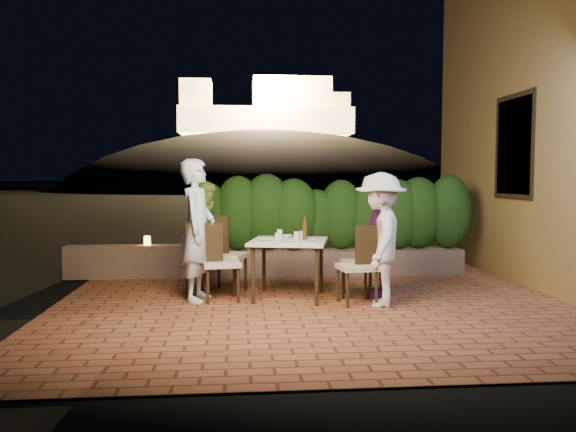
{
  "coord_description": "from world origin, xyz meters",
  "views": [
    {
      "loc": [
        -1.25,
        -6.46,
        1.55
      ],
      "look_at": [
        -0.62,
        0.72,
        1.05
      ],
      "focal_mm": 35.0,
      "sensor_mm": 36.0,
      "label": 1
    }
  ],
  "objects": [
    {
      "name": "diner_purple",
      "position": [
        0.57,
        0.61,
        0.74
      ],
      "size": [
        0.57,
        0.93,
        1.49
      ],
      "primitive_type": "imported",
      "rotation": [
        0.0,
        0.0,
        -1.83
      ],
      "color": "#682262",
      "rests_on": "ground"
    },
    {
      "name": "plate_centre",
      "position": [
        -0.58,
        0.64,
        0.76
      ],
      "size": [
        0.2,
        0.2,
        0.01
      ],
      "primitive_type": "cylinder",
      "color": "white",
      "rests_on": "dining_table"
    },
    {
      "name": "building_wall",
      "position": [
        3.6,
        2.0,
        2.5
      ],
      "size": [
        1.6,
        5.0,
        5.0
      ],
      "primitive_type": "cube",
      "color": "olive",
      "rests_on": "ground"
    },
    {
      "name": "dining_table",
      "position": [
        -0.62,
        0.62,
        0.38
      ],
      "size": [
        1.12,
        1.12,
        0.75
      ],
      "primitive_type": null,
      "rotation": [
        0.0,
        0.0,
        -0.22
      ],
      "color": "white",
      "rests_on": "ground"
    },
    {
      "name": "hedge",
      "position": [
        0.2,
        2.3,
        0.95
      ],
      "size": [
        4.0,
        0.7,
        1.1
      ],
      "primitive_type": null,
      "color": "#193C10",
      "rests_on": "planter"
    },
    {
      "name": "hill",
      "position": [
        2.0,
        60.0,
        -4.0
      ],
      "size": [
        52.0,
        40.0,
        22.0
      ],
      "primitive_type": "ellipsoid",
      "color": "black",
      "rests_on": "ground"
    },
    {
      "name": "chair_left_back",
      "position": [
        -1.41,
        1.08,
        0.52
      ],
      "size": [
        0.61,
        0.61,
        1.04
      ],
      "primitive_type": null,
      "rotation": [
        0.0,
        0.0,
        -0.35
      ],
      "color": "black",
      "rests_on": "ground"
    },
    {
      "name": "ground",
      "position": [
        0.0,
        0.0,
        -0.02
      ],
      "size": [
        400.0,
        400.0,
        0.0
      ],
      "primitive_type": "plane",
      "color": "black",
      "rests_on": "ground"
    },
    {
      "name": "diner_blue",
      "position": [
        -1.76,
        0.58,
        0.89
      ],
      "size": [
        0.54,
        0.72,
        1.78
      ],
      "primitive_type": "imported",
      "rotation": [
        0.0,
        0.0,
        1.39
      ],
      "color": "silver",
      "rests_on": "ground"
    },
    {
      "name": "fortress",
      "position": [
        2.0,
        60.0,
        10.5
      ],
      "size": [
        26.0,
        8.0,
        8.0
      ],
      "primitive_type": null,
      "color": "#FFCC7A",
      "rests_on": "hill"
    },
    {
      "name": "glass_se",
      "position": [
        -0.43,
        0.76,
        0.8
      ],
      "size": [
        0.06,
        0.06,
        0.1
      ],
      "primitive_type": "cylinder",
      "color": "silver",
      "rests_on": "dining_table"
    },
    {
      "name": "chair_right_front",
      "position": [
        0.19,
        0.21,
        0.48
      ],
      "size": [
        0.5,
        0.5,
        0.96
      ],
      "primitive_type": null,
      "rotation": [
        0.0,
        0.0,
        3.28
      ],
      "color": "black",
      "rests_on": "ground"
    },
    {
      "name": "terrace_floor",
      "position": [
        0.0,
        0.5,
        -0.07
      ],
      "size": [
        7.0,
        6.0,
        0.15
      ],
      "primitive_type": "cube",
      "color": "brown",
      "rests_on": "ground"
    },
    {
      "name": "chair_right_back",
      "position": [
        0.28,
        0.66,
        0.46
      ],
      "size": [
        0.51,
        0.51,
        0.92
      ],
      "primitive_type": null,
      "rotation": [
        0.0,
        0.0,
        2.92
      ],
      "color": "black",
      "rests_on": "ground"
    },
    {
      "name": "plate_front",
      "position": [
        -0.65,
        0.29,
        0.76
      ],
      "size": [
        0.25,
        0.25,
        0.01
      ],
      "primitive_type": "cylinder",
      "color": "white",
      "rests_on": "dining_table"
    },
    {
      "name": "glass_ne",
      "position": [
        -0.53,
        0.5,
        0.81
      ],
      "size": [
        0.07,
        0.07,
        0.12
      ],
      "primitive_type": "cylinder",
      "color": "silver",
      "rests_on": "dining_table"
    },
    {
      "name": "parapet",
      "position": [
        -2.8,
        2.3,
        0.25
      ],
      "size": [
        2.2,
        0.3,
        0.5
      ],
      "primitive_type": "cube",
      "color": "brown",
      "rests_on": "ground"
    },
    {
      "name": "glass_sw",
      "position": [
        -0.72,
        0.8,
        0.81
      ],
      "size": [
        0.07,
        0.07,
        0.12
      ],
      "primitive_type": "cylinder",
      "color": "silver",
      "rests_on": "dining_table"
    },
    {
      "name": "bowl",
      "position": [
        -0.63,
        0.89,
        0.77
      ],
      "size": [
        0.21,
        0.21,
        0.04
      ],
      "primitive_type": "imported",
      "rotation": [
        0.0,
        0.0,
        -0.48
      ],
      "color": "white",
      "rests_on": "dining_table"
    },
    {
      "name": "parapet_lamp",
      "position": [
        -2.66,
        2.3,
        0.57
      ],
      "size": [
        0.1,
        0.1,
        0.14
      ],
      "primitive_type": "cylinder",
      "color": "orange",
      "rests_on": "parapet"
    },
    {
      "name": "plate_ne",
      "position": [
        -0.39,
        0.33,
        0.76
      ],
      "size": [
        0.2,
        0.2,
        0.01
      ],
      "primitive_type": "cylinder",
      "color": "white",
      "rests_on": "dining_table"
    },
    {
      "name": "window_frame",
      "position": [
        2.81,
        1.5,
        2.0
      ],
      "size": [
        0.06,
        1.15,
        1.55
      ],
      "primitive_type": "cube",
      "color": "black",
      "rests_on": "building_wall"
    },
    {
      "name": "plate_nw",
      "position": [
        -0.95,
        0.43,
        0.76
      ],
      "size": [
        0.2,
        0.2,
        0.01
      ],
      "primitive_type": "cylinder",
      "color": "white",
      "rests_on": "dining_table"
    },
    {
      "name": "chair_left_front",
      "position": [
        -1.47,
        0.56,
        0.49
      ],
      "size": [
        0.52,
        0.52,
        0.98
      ],
      "primitive_type": null,
      "rotation": [
        0.0,
        0.0,
        0.14
      ],
      "color": "black",
      "rests_on": "ground"
    },
    {
      "name": "diner_white",
      "position": [
        0.44,
        0.1,
        0.8
      ],
      "size": [
        0.87,
        1.17,
        1.61
      ],
      "primitive_type": "imported",
      "rotation": [
        0.0,
        0.0,
        -1.86
      ],
      "color": "silver",
      "rests_on": "ground"
    },
    {
      "name": "diner_green",
      "position": [
        -1.69,
        1.14,
        0.75
      ],
      "size": [
        0.83,
        0.9,
        1.49
      ],
      "primitive_type": "imported",
      "rotation": [
        0.0,
        0.0,
        1.1
      ],
      "color": "#85B338",
      "rests_on": "ground"
    },
    {
      "name": "plate_se",
      "position": [
        -0.33,
        0.8,
        0.76
      ],
      "size": [
        0.19,
        0.19,
        0.01
      ],
      "primitive_type": "cylinder",
      "color": "white",
      "rests_on": "dining_table"
    },
    {
      "name": "glass_nw",
      "position": [
        -0.77,
        0.53,
        0.8
      ],
      "size": [
        0.06,
        0.06,
        0.1
      ],
      "primitive_type": "cylinder",
      "color": "silver",
      "rests_on": "dining_table"
    },
    {
      "name": "plate_sw",
      "position": [
        -0.88,
        0.87,
        0.76
      ],
      "size": [
        0.23,
        0.23,
        0.01
      ],
      "primitive_type": "cylinder",
      "color": "white",
      "rests_on": "dining_table"
    },
    {
      "name": "window_pane",
      "position": [
        2.82,
        1.5,
        2.0
      ],
      "size": [
        0.08,
        1.0,
        1.4
      ],
      "primitive_type": "cube",
      "color": "black",
      "rests_on": "building_wall"
    },
    {
      "name": "planter",
      "position": [
        0.2,
        2.3,
        0.2
      ],
      "size": [
        4.2,
        0.55,
        0.4
      ],
      "primitive_type": "cube",
      "color": "brown",
      "rests_on": "ground"
    },
    {
      "name": "beer_bottle",
      "position": [
        -0.41,
        0.65,
        0.9
      ],
      "size": [
        0.06,
        0.06,
        0.3
      ],
      "primitive_type": null,
      "color": "#52300D",
      "rests_on": "dining_table"
    }
  ]
}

